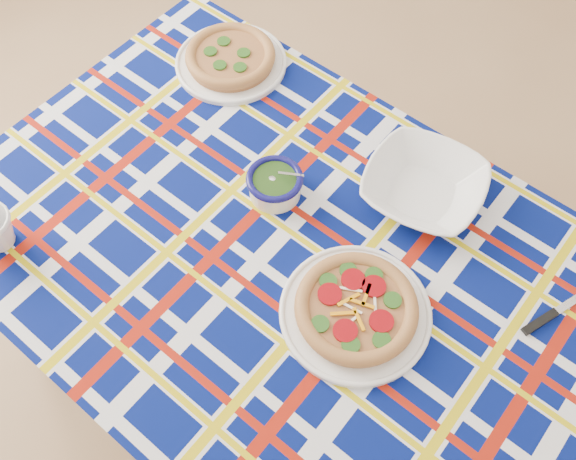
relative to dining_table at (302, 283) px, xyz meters
The scene contains 8 objects.
floor 0.64m from the dining_table, 120.57° to the left, with size 4.00×4.00×0.00m, color #98724E.
dining_table is the anchor object (origin of this frame).
tablecloth 0.02m from the dining_table, 104.04° to the left, with size 1.46×0.93×0.10m, color #051059, non-canonical shape.
main_focaccia_plate 0.17m from the dining_table, 18.69° to the right, with size 0.29×0.29×0.06m, color #A06438, non-canonical shape.
pesto_bowl 0.21m from the dining_table, 134.57° to the left, with size 0.12×0.12×0.07m, color #17330D, non-canonical shape.
serving_bowl 0.32m from the dining_table, 61.46° to the left, with size 0.24×0.24×0.06m, color white.
second_focaccia_plate 0.58m from the dining_table, 133.79° to the left, with size 0.27×0.27×0.05m, color #A06438, non-canonical shape.
table_knife 0.52m from the dining_table, 19.23° to the left, with size 0.20×0.02×0.01m, color silver, non-canonical shape.
Camera 1 is at (0.34, -0.70, 1.79)m, focal length 40.00 mm.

